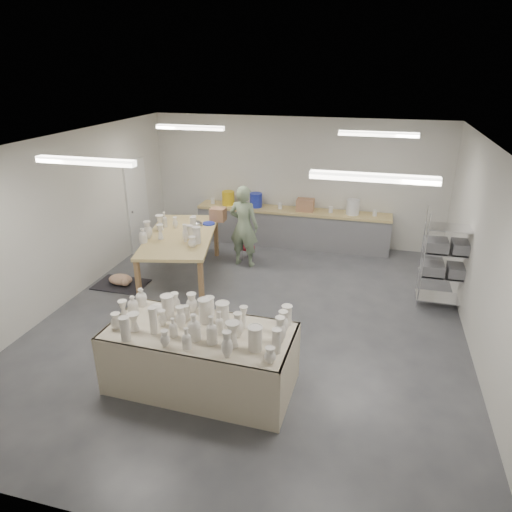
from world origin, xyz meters
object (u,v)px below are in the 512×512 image
(work_table, at_px, (182,234))
(drying_table, at_px, (201,356))
(potter, at_px, (244,226))
(red_stool, at_px, (247,248))

(work_table, bearing_deg, drying_table, -76.06)
(drying_table, relative_size, work_table, 0.91)
(drying_table, distance_m, potter, 4.17)
(drying_table, bearing_deg, red_stool, 99.47)
(potter, distance_m, red_stool, 0.67)
(drying_table, bearing_deg, potter, 99.96)
(work_table, height_order, potter, potter)
(drying_table, relative_size, red_stool, 6.25)
(work_table, xyz_separation_m, potter, (1.02, 0.94, -0.06))
(drying_table, xyz_separation_m, red_stool, (-0.59, 4.38, -0.20))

